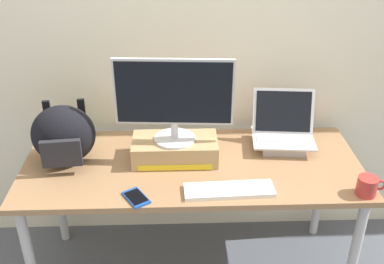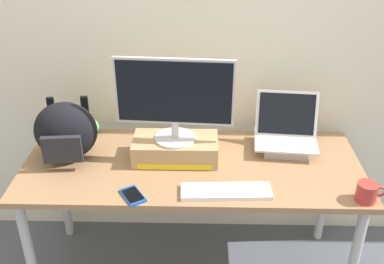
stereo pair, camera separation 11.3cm
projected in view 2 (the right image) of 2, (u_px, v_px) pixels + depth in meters
name	position (u px, v px, depth m)	size (l,w,h in m)	color
back_wall	(194.00, 28.00, 2.43)	(7.00, 0.10, 2.60)	silver
desk	(192.00, 175.00, 2.34)	(1.71, 0.71, 0.74)	#99704C
toner_box_yellow	(176.00, 149.00, 2.31)	(0.43, 0.23, 0.11)	tan
desktop_monitor	(174.00, 98.00, 2.18)	(0.58, 0.21, 0.43)	silver
open_laptop	(285.00, 139.00, 2.40)	(0.34, 0.28, 0.29)	#ADADB2
external_keyboard	(226.00, 191.00, 2.08)	(0.42, 0.14, 0.02)	white
messenger_backpack	(66.00, 131.00, 2.28)	(0.33, 0.30, 0.31)	black
coffee_mug	(367.00, 192.00, 2.01)	(0.13, 0.09, 0.09)	#B2332D
cell_phone	(133.00, 196.00, 2.06)	(0.14, 0.16, 0.01)	#19479E
plush_toy	(91.00, 127.00, 2.54)	(0.09, 0.09, 0.09)	#56B256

